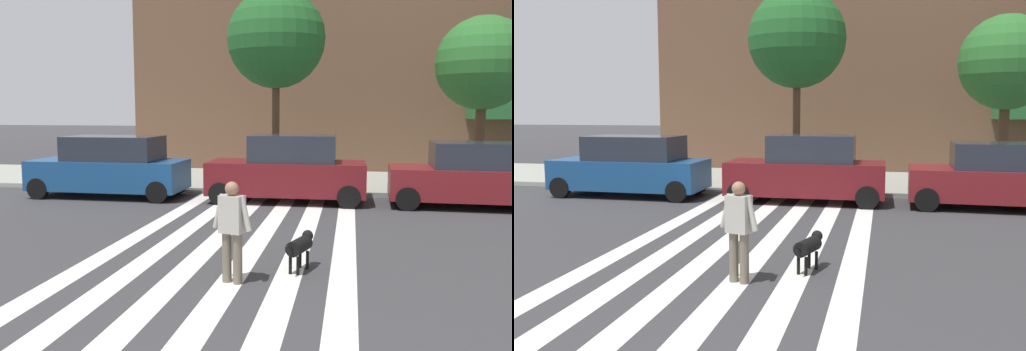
# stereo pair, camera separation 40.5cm
# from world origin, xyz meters

# --- Properties ---
(ground_plane) EXTENTS (160.00, 160.00, 0.00)m
(ground_plane) POSITION_xyz_m (0.00, 7.39, 0.00)
(ground_plane) COLOR #353538
(sidewalk_far) EXTENTS (80.00, 6.00, 0.15)m
(sidewalk_far) POSITION_xyz_m (0.00, 17.77, 0.07)
(sidewalk_far) COLOR #999D91
(sidewalk_far) RESTS_ON ground_plane
(crosswalk_stripes) EXTENTS (4.95, 14.17, 0.01)m
(crosswalk_stripes) POSITION_xyz_m (-0.83, 7.39, 0.00)
(crosswalk_stripes) COLOR silver
(crosswalk_stripes) RESTS_ON ground_plane
(parked_car_near_curb) EXTENTS (4.88, 2.03, 1.94)m
(parked_car_near_curb) POSITION_xyz_m (-6.03, 13.48, 0.95)
(parked_car_near_curb) COLOR navy
(parked_car_near_curb) RESTS_ON ground_plane
(parked_car_behind_first) EXTENTS (4.68, 1.94, 2.01)m
(parked_car_behind_first) POSITION_xyz_m (-0.34, 13.48, 0.96)
(parked_car_behind_first) COLOR maroon
(parked_car_behind_first) RESTS_ON ground_plane
(parked_car_third_in_line) EXTENTS (4.67, 2.15, 1.85)m
(parked_car_third_in_line) POSITION_xyz_m (4.96, 13.48, 0.90)
(parked_car_third_in_line) COLOR maroon
(parked_car_third_in_line) RESTS_ON ground_plane
(street_tree_nearest) EXTENTS (3.29, 3.29, 6.60)m
(street_tree_nearest) POSITION_xyz_m (-1.04, 15.71, 5.09)
(street_tree_nearest) COLOR #4C3823
(street_tree_nearest) RESTS_ON sidewalk_far
(street_tree_middle) EXTENTS (3.00, 3.00, 5.61)m
(street_tree_middle) POSITION_xyz_m (5.63, 16.14, 4.23)
(street_tree_middle) COLOR #4C3823
(street_tree_middle) RESTS_ON sidewalk_far
(pedestrian_dog_walker) EXTENTS (0.70, 0.34, 1.64)m
(pedestrian_dog_walker) POSITION_xyz_m (-0.33, 5.69, 0.93)
(pedestrian_dog_walker) COLOR #6B6051
(pedestrian_dog_walker) RESTS_ON ground_plane
(dog_on_leash) EXTENTS (0.45, 0.98, 0.65)m
(dog_on_leash) POSITION_xyz_m (0.68, 6.54, 0.44)
(dog_on_leash) COLOR black
(dog_on_leash) RESTS_ON ground_plane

